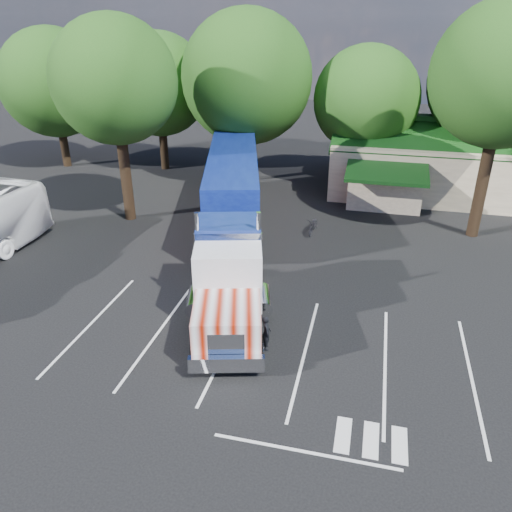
% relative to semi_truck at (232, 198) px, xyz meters
% --- Properties ---
extents(ground, '(120.00, 120.00, 0.00)m').
position_rel_semi_truck_xyz_m(ground, '(2.71, -3.99, -2.77)').
color(ground, black).
rests_on(ground, ground).
extents(event_hall, '(24.20, 14.12, 5.55)m').
position_rel_semi_truck_xyz_m(event_hall, '(16.45, 13.82, -0.56)').
color(event_hall, beige).
rests_on(event_hall, ground).
extents(tree_row_a, '(9.00, 9.00, 11.68)m').
position_rel_semi_truck_xyz_m(tree_row_a, '(-19.29, 12.51, 4.39)').
color(tree_row_a, black).
rests_on(tree_row_a, ground).
extents(tree_row_b, '(8.40, 8.40, 11.35)m').
position_rel_semi_truck_xyz_m(tree_row_b, '(-10.29, 13.81, 4.36)').
color(tree_row_b, black).
rests_on(tree_row_b, ground).
extents(tree_row_c, '(10.00, 10.00, 13.05)m').
position_rel_semi_truck_xyz_m(tree_row_c, '(-2.29, 12.21, 5.27)').
color(tree_row_c, black).
rests_on(tree_row_c, ground).
extents(tree_row_d, '(8.00, 8.00, 10.60)m').
position_rel_semi_truck_xyz_m(tree_row_d, '(6.71, 13.51, 3.81)').
color(tree_row_d, black).
rests_on(tree_row_d, ground).
extents(tree_row_e, '(9.60, 9.60, 12.90)m').
position_rel_semi_truck_xyz_m(tree_row_e, '(15.71, 14.01, 5.31)').
color(tree_row_e, black).
rests_on(tree_row_e, ground).
extents(tree_near_left, '(7.60, 7.60, 12.65)m').
position_rel_semi_truck_xyz_m(tree_near_left, '(-7.79, 2.01, 6.04)').
color(tree_near_left, black).
rests_on(tree_near_left, ground).
extents(tree_near_right, '(8.00, 8.00, 13.50)m').
position_rel_semi_truck_xyz_m(tree_near_right, '(14.21, 4.51, 6.69)').
color(tree_near_right, black).
rests_on(tree_near_right, ground).
extents(semi_truck, '(8.84, 23.31, 4.90)m').
position_rel_semi_truck_xyz_m(semi_truck, '(0.00, 0.00, 0.00)').
color(semi_truck, black).
rests_on(semi_truck, ground).
extents(woman, '(0.53, 0.65, 1.55)m').
position_rel_semi_truck_xyz_m(woman, '(4.31, -9.99, -2.00)').
color(woman, black).
rests_on(woman, ground).
extents(bicycle, '(0.84, 2.01, 1.03)m').
position_rel_semi_truck_xyz_m(bicycle, '(4.51, 2.52, -2.25)').
color(bicycle, black).
rests_on(bicycle, ground).
extents(silver_sedan, '(4.24, 2.61, 1.32)m').
position_rel_semi_truck_xyz_m(silver_sedan, '(7.71, 10.01, -2.11)').
color(silver_sedan, '#929499').
rests_on(silver_sedan, ground).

